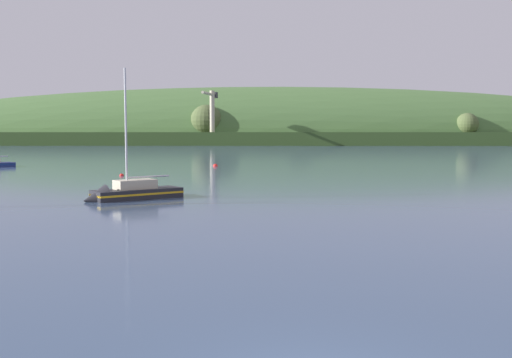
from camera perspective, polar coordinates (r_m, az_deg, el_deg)
name	(u,v)px	position (r m, az deg, el deg)	size (l,w,h in m)	color
far_shoreline_hill	(273,143)	(229.51, 1.80, 3.67)	(462.14, 86.32, 46.72)	#314A21
dockside_crane	(212,119)	(196.53, -4.52, 6.16)	(4.24, 14.87, 19.19)	#4C4C51
sailboat_far_left	(127,196)	(35.57, -13.04, -1.67)	(5.94, 5.45, 8.90)	#232328
mooring_buoy_midchannel	(215,166)	(70.66, -4.18, 1.32)	(0.62, 0.62, 0.70)	red
mooring_buoy_off_fishing_boat	(122,176)	(55.81, -13.58, 0.32)	(0.44, 0.44, 0.52)	red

